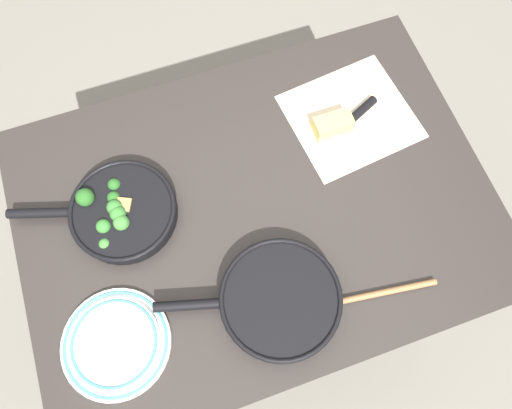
% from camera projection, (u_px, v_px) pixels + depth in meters
% --- Properties ---
extents(ground_plane, '(14.00, 14.00, 0.00)m').
position_uv_depth(ground_plane, '(256.00, 267.00, 1.87)').
color(ground_plane, slate).
extents(dining_table_red, '(1.18, 0.85, 0.77)m').
position_uv_depth(dining_table_red, '(256.00, 218.00, 1.23)').
color(dining_table_red, '#2D2826').
rests_on(dining_table_red, ground_plane).
extents(skillet_broccoli, '(0.40, 0.26, 0.07)m').
position_uv_depth(skillet_broccoli, '(121.00, 211.00, 1.11)').
color(skillet_broccoli, black).
rests_on(skillet_broccoli, dining_table_red).
extents(skillet_eggs, '(0.42, 0.28, 0.06)m').
position_uv_depth(skillet_eggs, '(279.00, 300.00, 1.04)').
color(skillet_eggs, black).
rests_on(skillet_eggs, dining_table_red).
extents(wooden_spoon, '(0.37, 0.08, 0.02)m').
position_uv_depth(wooden_spoon, '(343.00, 301.00, 1.06)').
color(wooden_spoon, '#996B42').
rests_on(wooden_spoon, dining_table_red).
extents(parchment_sheet, '(0.35, 0.32, 0.00)m').
position_uv_depth(parchment_sheet, '(350.00, 116.00, 1.23)').
color(parchment_sheet, beige).
rests_on(parchment_sheet, dining_table_red).
extents(grater_knife, '(0.23, 0.12, 0.02)m').
position_uv_depth(grater_knife, '(352.00, 119.00, 1.22)').
color(grater_knife, silver).
rests_on(grater_knife, dining_table_red).
extents(cheese_block, '(0.10, 0.05, 0.05)m').
position_uv_depth(cheese_block, '(333.00, 125.00, 1.19)').
color(cheese_block, '#EACC66').
rests_on(cheese_block, dining_table_red).
extents(dinner_plate_stack, '(0.25, 0.25, 0.03)m').
position_uv_depth(dinner_plate_stack, '(115.00, 343.00, 1.02)').
color(dinner_plate_stack, white).
rests_on(dinner_plate_stack, dining_table_red).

